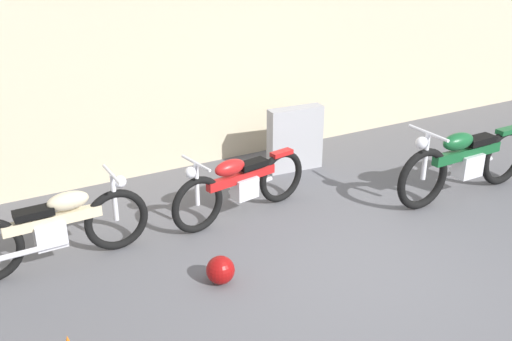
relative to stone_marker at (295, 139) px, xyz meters
The scene contains 7 objects.
ground_plane 2.84m from the stone_marker, 106.27° to the right, with size 40.00×40.00×0.00m, color #56565B.
building_wall 1.52m from the stone_marker, 129.04° to the left, with size 18.00×0.30×2.64m, color beige.
stone_marker is the anchor object (origin of this frame).
helmet 2.99m from the stone_marker, 136.33° to the right, with size 0.28×0.28×0.28m, color maroon.
motorcycle_green 2.25m from the stone_marker, 51.76° to the right, with size 2.23×0.62×1.00m.
motorcycle_red 1.61m from the stone_marker, 145.92° to the right, with size 1.90×0.61×0.86m.
motorcycle_cream 3.58m from the stone_marker, 164.56° to the right, with size 1.98×0.55×0.89m.
Camera 1 is at (-3.45, -3.85, 3.33)m, focal length 41.77 mm.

